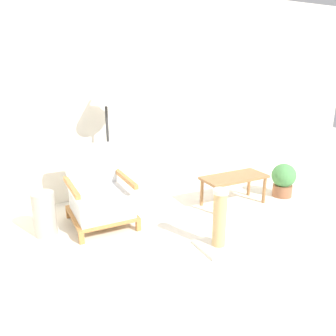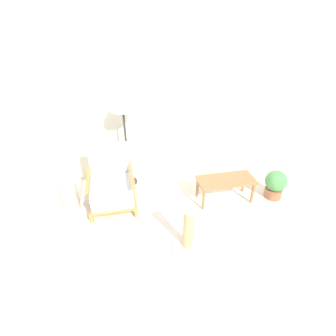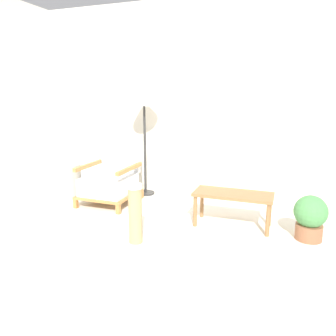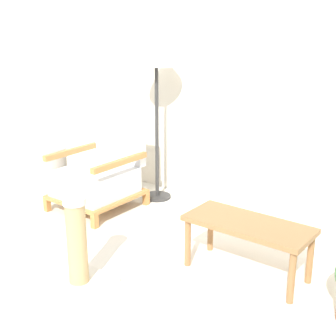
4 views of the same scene
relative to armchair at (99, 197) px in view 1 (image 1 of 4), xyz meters
The scene contains 8 objects.
ground_plane 1.62m from the armchair, 56.29° to the right, with size 14.00×14.00×0.00m, color silver.
wall_back 1.58m from the armchair, 42.51° to the left, with size 8.00×0.06×2.70m.
armchair is the anchor object (origin of this frame).
floor_lamp 1.19m from the armchair, 60.44° to the left, with size 0.39×0.39×1.59m.
coffee_table 1.70m from the armchair, ahead, with size 0.85×0.38×0.38m.
vase 0.61m from the armchair, behind, with size 0.23×0.23×0.48m, color #9E998E.
potted_plant 2.48m from the armchair, ahead, with size 0.33×0.33×0.46m.
scratching_post 1.39m from the armchair, 50.71° to the right, with size 0.38×0.38×0.61m.
Camera 1 is at (-1.75, -2.07, 1.71)m, focal length 35.00 mm.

